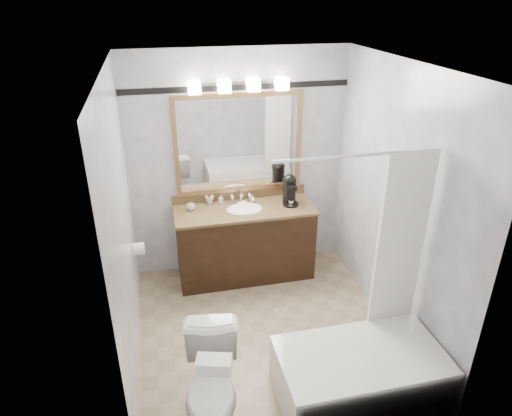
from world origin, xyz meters
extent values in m
cube|color=gray|center=(0.00, 0.00, -0.01)|extent=(2.40, 2.60, 0.01)
cube|color=white|center=(0.00, 0.00, 2.50)|extent=(2.40, 2.60, 0.01)
cube|color=silver|center=(0.00, 1.30, 1.25)|extent=(2.40, 0.01, 2.50)
cube|color=silver|center=(0.00, -1.30, 1.25)|extent=(2.40, 0.01, 2.50)
cube|color=silver|center=(-1.20, 0.00, 1.25)|extent=(0.01, 2.60, 2.50)
cube|color=silver|center=(1.20, 0.00, 1.25)|extent=(0.01, 2.60, 2.50)
cube|color=black|center=(0.00, 1.01, 0.41)|extent=(1.50, 0.55, 0.82)
cube|color=olive|center=(0.00, 1.01, 0.83)|extent=(1.53, 0.58, 0.03)
cube|color=olive|center=(0.00, 1.29, 0.90)|extent=(1.53, 0.03, 0.10)
ellipsoid|color=white|center=(0.00, 1.01, 0.82)|extent=(0.44, 0.34, 0.14)
cube|color=#A27649|center=(0.00, 1.28, 2.02)|extent=(1.40, 0.04, 0.05)
cube|color=#A27649|center=(0.00, 1.28, 0.97)|extent=(1.40, 0.04, 0.05)
cube|color=#A27649|center=(-0.68, 1.28, 1.50)|extent=(0.05, 0.04, 1.00)
cube|color=#A27649|center=(0.68, 1.28, 1.50)|extent=(0.05, 0.04, 1.00)
cube|color=white|center=(0.00, 1.29, 1.50)|extent=(1.30, 0.01, 1.00)
cube|color=silver|center=(0.00, 1.27, 2.15)|extent=(0.90, 0.05, 0.03)
cube|color=white|center=(-0.45, 1.22, 2.13)|extent=(0.12, 0.12, 0.12)
cube|color=white|center=(-0.15, 1.22, 2.13)|extent=(0.12, 0.12, 0.12)
cube|color=white|center=(0.15, 1.22, 2.13)|extent=(0.12, 0.12, 0.12)
cube|color=white|center=(0.45, 1.22, 2.13)|extent=(0.12, 0.12, 0.12)
cube|color=black|center=(0.00, 1.29, 2.10)|extent=(2.40, 0.01, 0.06)
cube|color=white|center=(0.53, -0.92, 0.23)|extent=(1.30, 0.72, 0.45)
cylinder|color=silver|center=(0.53, -0.54, 1.95)|extent=(1.30, 0.02, 0.02)
cube|color=white|center=(0.95, -0.55, 1.18)|extent=(0.40, 0.04, 1.55)
cylinder|color=white|center=(-1.14, 0.66, 0.70)|extent=(0.11, 0.12, 0.12)
imported|color=white|center=(-0.65, -0.91, 0.37)|extent=(0.52, 0.79, 0.75)
cube|color=white|center=(-0.65, -1.12, 0.80)|extent=(0.26, 0.18, 0.09)
cylinder|color=black|center=(0.51, 0.99, 0.86)|extent=(0.18, 0.18, 0.02)
cylinder|color=black|center=(0.52, 1.05, 0.99)|extent=(0.15, 0.15, 0.25)
sphere|color=black|center=(0.52, 1.05, 1.11)|extent=(0.15, 0.15, 0.15)
cube|color=black|center=(0.51, 0.97, 1.07)|extent=(0.10, 0.10, 0.05)
cylinder|color=silver|center=(0.51, 0.97, 0.89)|extent=(0.06, 0.06, 0.06)
imported|color=white|center=(-0.57, 1.11, 0.89)|extent=(0.10, 0.10, 0.07)
imported|color=white|center=(-0.35, 1.23, 0.89)|extent=(0.12, 0.12, 0.09)
imported|color=white|center=(-0.23, 1.21, 0.90)|extent=(0.05, 0.05, 0.09)
imported|color=white|center=(0.13, 1.17, 0.89)|extent=(0.07, 0.07, 0.07)
cube|color=beige|center=(0.00, 1.13, 0.86)|extent=(0.09, 0.06, 0.03)
camera|label=1|loc=(-0.88, -3.36, 3.02)|focal=32.00mm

